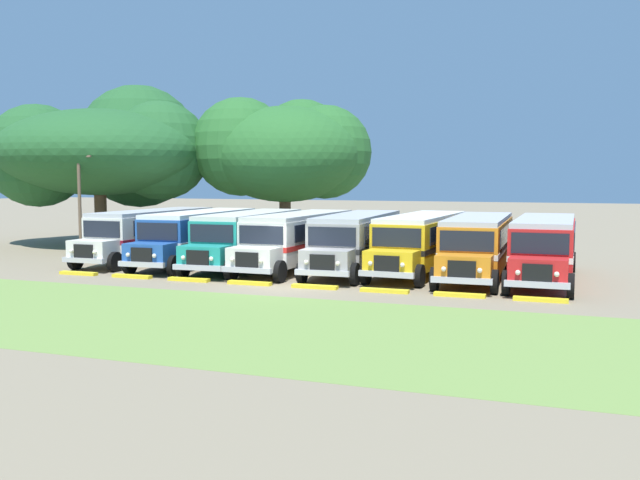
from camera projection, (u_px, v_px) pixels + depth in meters
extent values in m
plane|color=#84755B|center=(284.00, 286.00, 30.11)|extent=(220.00, 220.00, 0.00)
cube|color=olive|center=(191.00, 320.00, 22.80)|extent=(80.00, 10.26, 0.01)
cube|color=silver|center=(154.00, 232.00, 39.61)|extent=(2.61, 9.23, 2.10)
cube|color=maroon|center=(154.00, 235.00, 39.63)|extent=(2.64, 9.25, 0.24)
cube|color=black|center=(176.00, 224.00, 39.40)|extent=(0.14, 8.00, 0.80)
cube|color=black|center=(138.00, 223.00, 40.29)|extent=(0.14, 8.00, 0.80)
cube|color=#B2B2B7|center=(154.00, 212.00, 39.51)|extent=(2.53, 9.13, 0.22)
cube|color=silver|center=(93.00, 251.00, 34.72)|extent=(2.22, 1.43, 1.05)
cube|color=black|center=(83.00, 252.00, 34.03)|extent=(1.10, 0.11, 0.70)
cube|color=#B7B7BC|center=(83.00, 260.00, 34.03)|extent=(2.40, 0.23, 0.24)
cube|color=black|center=(101.00, 229.00, 35.25)|extent=(2.20, 0.09, 0.84)
cube|color=maroon|center=(196.00, 229.00, 43.93)|extent=(0.90, 0.07, 1.30)
sphere|color=#EAE5C6|center=(94.00, 252.00, 33.74)|extent=(0.20, 0.20, 0.20)
sphere|color=#EAE5C6|center=(71.00, 251.00, 34.23)|extent=(0.20, 0.20, 0.20)
cylinder|color=black|center=(115.00, 262.00, 34.44)|extent=(0.29, 1.00, 1.00)
cylinder|color=black|center=(76.00, 260.00, 35.28)|extent=(0.29, 1.00, 1.00)
cylinder|color=black|center=(200.00, 247.00, 42.08)|extent=(0.29, 1.00, 1.00)
cylinder|color=black|center=(166.00, 245.00, 42.92)|extent=(0.29, 1.00, 1.00)
cube|color=#23519E|center=(202.00, 234.00, 38.12)|extent=(2.85, 9.29, 2.10)
cube|color=silver|center=(202.00, 238.00, 38.14)|extent=(2.88, 9.31, 0.24)
cube|color=black|center=(225.00, 225.00, 37.98)|extent=(0.34, 8.00, 0.80)
cube|color=black|center=(184.00, 225.00, 38.75)|extent=(0.34, 8.00, 0.80)
cube|color=silver|center=(202.00, 213.00, 38.02)|extent=(2.76, 9.19, 0.22)
cube|color=#23519E|center=(150.00, 254.00, 33.15)|extent=(2.25, 1.48, 1.05)
cube|color=black|center=(142.00, 255.00, 32.44)|extent=(1.10, 0.14, 0.70)
cube|color=#B7B7BC|center=(141.00, 264.00, 32.44)|extent=(2.41, 0.29, 0.24)
cube|color=black|center=(157.00, 232.00, 33.69)|extent=(2.20, 0.14, 0.84)
cube|color=silver|center=(237.00, 230.00, 42.51)|extent=(0.90, 0.09, 1.30)
sphere|color=#EAE5C6|center=(154.00, 256.00, 32.18)|extent=(0.20, 0.20, 0.20)
sphere|color=#EAE5C6|center=(128.00, 255.00, 32.61)|extent=(0.20, 0.20, 0.20)
cylinder|color=black|center=(174.00, 266.00, 32.92)|extent=(0.32, 1.01, 1.00)
cylinder|color=black|center=(130.00, 264.00, 33.65)|extent=(0.32, 1.01, 1.00)
cylinder|color=black|center=(245.00, 249.00, 40.70)|extent=(0.32, 1.01, 1.00)
cylinder|color=black|center=(208.00, 248.00, 41.43)|extent=(0.32, 1.01, 1.00)
cube|color=teal|center=(251.00, 236.00, 36.95)|extent=(2.84, 9.29, 2.10)
cube|color=white|center=(251.00, 239.00, 36.96)|extent=(2.87, 9.31, 0.24)
cube|color=black|center=(276.00, 227.00, 36.80)|extent=(0.34, 8.00, 0.80)
cube|color=black|center=(232.00, 226.00, 37.58)|extent=(0.34, 8.00, 0.80)
cube|color=beige|center=(251.00, 214.00, 36.85)|extent=(2.76, 9.18, 0.22)
cube|color=teal|center=(205.00, 257.00, 31.97)|extent=(2.25, 1.48, 1.05)
cube|color=black|center=(198.00, 258.00, 31.27)|extent=(1.10, 0.14, 0.70)
cube|color=#B7B7BC|center=(197.00, 268.00, 31.27)|extent=(2.41, 0.29, 0.24)
cube|color=black|center=(212.00, 233.00, 32.52)|extent=(2.20, 0.14, 0.84)
cube|color=white|center=(283.00, 232.00, 41.34)|extent=(0.90, 0.09, 1.30)
sphere|color=#EAE5C6|center=(211.00, 259.00, 31.01)|extent=(0.20, 0.20, 0.20)
sphere|color=#EAE5C6|center=(183.00, 258.00, 31.44)|extent=(0.20, 0.20, 0.20)
cylinder|color=black|center=(230.00, 269.00, 31.75)|extent=(0.32, 1.01, 1.00)
cylinder|color=black|center=(183.00, 267.00, 32.48)|extent=(0.32, 1.01, 1.00)
cylinder|color=black|center=(292.00, 251.00, 39.52)|extent=(0.32, 1.01, 1.00)
cylinder|color=black|center=(253.00, 250.00, 40.25)|extent=(0.32, 1.01, 1.00)
cube|color=silver|center=(301.00, 238.00, 36.00)|extent=(2.74, 9.26, 2.10)
cube|color=red|center=(301.00, 241.00, 36.01)|extent=(2.77, 9.28, 0.24)
cube|color=black|center=(326.00, 228.00, 35.76)|extent=(0.25, 8.00, 0.80)
cube|color=black|center=(281.00, 227.00, 36.69)|extent=(0.25, 8.00, 0.80)
cube|color=beige|center=(301.00, 215.00, 35.89)|extent=(2.66, 9.16, 0.22)
cube|color=silver|center=(254.00, 259.00, 31.13)|extent=(2.24, 1.46, 1.05)
cube|color=black|center=(247.00, 260.00, 30.44)|extent=(1.10, 0.13, 0.70)
cube|color=#B7B7BC|center=(246.00, 270.00, 30.44)|extent=(2.40, 0.26, 0.24)
cube|color=black|center=(261.00, 235.00, 31.66)|extent=(2.20, 0.12, 0.84)
cube|color=red|center=(332.00, 233.00, 40.29)|extent=(0.90, 0.08, 1.30)
sphere|color=#EAE5C6|center=(261.00, 261.00, 30.14)|extent=(0.20, 0.20, 0.20)
sphere|color=#EAE5C6|center=(232.00, 260.00, 30.65)|extent=(0.20, 0.20, 0.20)
cylinder|color=black|center=(280.00, 272.00, 30.83)|extent=(0.31, 1.01, 1.00)
cylinder|color=black|center=(232.00, 269.00, 31.71)|extent=(0.31, 1.01, 1.00)
cylinder|color=black|center=(342.00, 253.00, 38.43)|extent=(0.31, 1.01, 1.00)
cylinder|color=black|center=(302.00, 251.00, 39.31)|extent=(0.31, 1.01, 1.00)
cube|color=#9E9993|center=(358.00, 239.00, 35.22)|extent=(2.87, 9.29, 2.10)
cube|color=#282828|center=(358.00, 242.00, 35.24)|extent=(2.90, 9.31, 0.24)
cube|color=black|center=(384.00, 229.00, 35.08)|extent=(0.36, 8.00, 0.80)
cube|color=black|center=(336.00, 228.00, 35.85)|extent=(0.36, 8.00, 0.80)
cube|color=#B2B2B7|center=(358.00, 216.00, 35.12)|extent=(2.78, 9.19, 0.22)
cube|color=#9E9993|center=(327.00, 261.00, 30.24)|extent=(2.25, 1.49, 1.05)
cube|color=black|center=(322.00, 263.00, 29.53)|extent=(1.10, 0.14, 0.70)
cube|color=#B7B7BC|center=(322.00, 273.00, 29.53)|extent=(2.41, 0.30, 0.24)
cube|color=black|center=(332.00, 237.00, 30.78)|extent=(2.20, 0.15, 0.84)
cube|color=#282828|center=(379.00, 234.00, 39.61)|extent=(0.90, 0.10, 1.30)
sphere|color=#EAE5C6|center=(338.00, 264.00, 29.27)|extent=(0.20, 0.20, 0.20)
sphere|color=#EAE5C6|center=(306.00, 262.00, 29.70)|extent=(0.20, 0.20, 0.20)
cylinder|color=black|center=(355.00, 274.00, 30.02)|extent=(0.32, 1.01, 1.00)
cylinder|color=black|center=(302.00, 272.00, 30.74)|extent=(0.32, 1.01, 1.00)
cylinder|color=black|center=(393.00, 254.00, 37.80)|extent=(0.32, 1.01, 1.00)
cylinder|color=black|center=(351.00, 253.00, 38.52)|extent=(0.32, 1.01, 1.00)
cube|color=yellow|center=(423.00, 240.00, 34.60)|extent=(2.94, 9.31, 2.10)
cube|color=black|center=(423.00, 244.00, 34.62)|extent=(2.97, 9.33, 0.24)
cube|color=black|center=(450.00, 231.00, 34.34)|extent=(0.42, 7.99, 0.80)
cube|color=black|center=(400.00, 229.00, 35.32)|extent=(0.42, 7.99, 0.80)
cube|color=silver|center=(423.00, 217.00, 34.50)|extent=(2.85, 9.21, 0.22)
cube|color=yellow|center=(392.00, 263.00, 29.78)|extent=(2.26, 1.50, 1.05)
cube|color=black|center=(387.00, 264.00, 29.10)|extent=(1.10, 0.15, 0.70)
cube|color=#B7B7BC|center=(386.00, 274.00, 29.10)|extent=(2.41, 0.31, 0.24)
cube|color=black|center=(396.00, 238.00, 30.31)|extent=(2.20, 0.17, 0.84)
cube|color=black|center=(444.00, 235.00, 38.86)|extent=(0.90, 0.10, 1.30)
sphere|color=#EAE5C6|center=(402.00, 265.00, 28.78)|extent=(0.20, 0.20, 0.20)
sphere|color=#EAE5C6|center=(370.00, 263.00, 29.32)|extent=(0.20, 0.20, 0.20)
cylinder|color=black|center=(420.00, 276.00, 29.46)|extent=(0.33, 1.01, 1.00)
cylinder|color=black|center=(366.00, 273.00, 30.38)|extent=(0.33, 1.01, 1.00)
cylinder|color=black|center=(459.00, 256.00, 36.99)|extent=(0.33, 1.01, 1.00)
cylinder|color=black|center=(415.00, 254.00, 37.91)|extent=(0.33, 1.01, 1.00)
cube|color=orange|center=(479.00, 243.00, 32.98)|extent=(2.69, 9.25, 2.10)
cube|color=white|center=(479.00, 247.00, 33.00)|extent=(2.72, 9.27, 0.24)
cube|color=black|center=(507.00, 233.00, 32.81)|extent=(0.20, 8.00, 0.80)
cube|color=black|center=(453.00, 232.00, 33.63)|extent=(0.20, 8.00, 0.80)
cube|color=#B2B2B7|center=(479.00, 219.00, 32.88)|extent=(2.61, 9.15, 0.22)
cube|color=orange|center=(464.00, 268.00, 28.03)|extent=(2.23, 1.44, 1.05)
cube|color=black|center=(462.00, 270.00, 27.33)|extent=(1.10, 0.12, 0.70)
cube|color=#B7B7BC|center=(461.00, 281.00, 27.33)|extent=(2.40, 0.25, 0.24)
cube|color=black|center=(467.00, 241.00, 28.57)|extent=(2.20, 0.11, 0.84)
cube|color=white|center=(488.00, 238.00, 37.35)|extent=(0.90, 0.08, 1.30)
sphere|color=#EAE5C6|center=(480.00, 271.00, 27.06)|extent=(0.20, 0.20, 0.20)
sphere|color=#EAE5C6|center=(444.00, 269.00, 27.51)|extent=(0.20, 0.20, 0.20)
cylinder|color=black|center=(495.00, 282.00, 27.79)|extent=(0.30, 1.01, 1.00)
cylinder|color=black|center=(435.00, 279.00, 28.56)|extent=(0.30, 1.01, 1.00)
cylinder|color=black|center=(509.00, 259.00, 35.52)|extent=(0.30, 1.01, 1.00)
cylinder|color=black|center=(461.00, 258.00, 36.29)|extent=(0.30, 1.01, 1.00)
cube|color=red|center=(545.00, 246.00, 31.89)|extent=(2.55, 9.21, 2.10)
cube|color=white|center=(545.00, 249.00, 31.90)|extent=(2.58, 9.23, 0.24)
cube|color=black|center=(575.00, 235.00, 31.68)|extent=(0.08, 8.00, 0.80)
cube|color=black|center=(517.00, 233.00, 32.56)|extent=(0.08, 8.00, 0.80)
cube|color=#B2B2B7|center=(546.00, 220.00, 31.78)|extent=(2.47, 9.11, 0.22)
cube|color=red|center=(538.00, 271.00, 26.98)|extent=(2.21, 1.41, 1.05)
cube|color=black|center=(537.00, 273.00, 26.29)|extent=(1.10, 0.11, 0.70)
cube|color=#B7B7BC|center=(537.00, 285.00, 26.29)|extent=(2.40, 0.21, 0.24)
cube|color=black|center=(540.00, 244.00, 27.52)|extent=(2.20, 0.07, 0.84)
cube|color=white|center=(549.00, 239.00, 36.21)|extent=(0.90, 0.06, 1.30)
sphere|color=#EAE5C6|center=(557.00, 274.00, 26.00)|extent=(0.20, 0.20, 0.20)
sphere|color=#EAE5C6|center=(518.00, 273.00, 26.48)|extent=(0.20, 0.20, 0.20)
cylinder|color=black|center=(571.00, 286.00, 26.71)|extent=(0.29, 1.00, 1.00)
cylinder|color=black|center=(506.00, 283.00, 27.54)|extent=(0.29, 1.00, 1.00)
cylinder|color=black|center=(573.00, 262.00, 34.37)|extent=(0.29, 1.00, 1.00)
cylinder|color=black|center=(522.00, 260.00, 35.20)|extent=(0.29, 1.00, 1.00)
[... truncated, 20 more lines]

